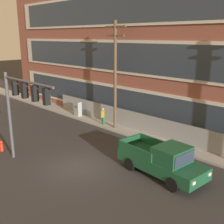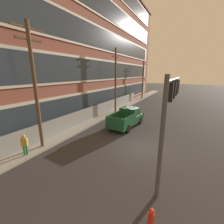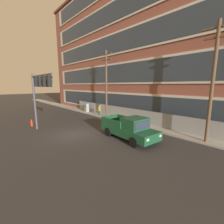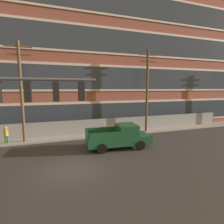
% 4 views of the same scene
% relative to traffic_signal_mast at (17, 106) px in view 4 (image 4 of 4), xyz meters
% --- Properties ---
extents(ground_plane, '(160.00, 160.00, 0.00)m').
position_rel_traffic_signal_mast_xyz_m(ground_plane, '(2.41, 2.17, -4.31)').
color(ground_plane, '#333030').
extents(sidewalk_building_side, '(80.00, 1.95, 0.16)m').
position_rel_traffic_signal_mast_xyz_m(sidewalk_building_side, '(2.41, 9.46, -4.23)').
color(sidewalk_building_side, '#9E9B93').
rests_on(sidewalk_building_side, ground).
extents(brick_mill_building, '(54.79, 12.24, 20.37)m').
position_rel_traffic_signal_mast_xyz_m(brick_mill_building, '(6.97, 16.26, 5.89)').
color(brick_mill_building, brown).
rests_on(brick_mill_building, ground).
extents(chain_link_fence, '(32.93, 0.06, 1.75)m').
position_rel_traffic_signal_mast_xyz_m(chain_link_fence, '(6.27, 9.92, -3.42)').
color(chain_link_fence, gray).
rests_on(chain_link_fence, ground).
extents(traffic_signal_mast, '(5.47, 0.43, 5.77)m').
position_rel_traffic_signal_mast_xyz_m(traffic_signal_mast, '(0.00, 0.00, 0.00)').
color(traffic_signal_mast, '#4C4C51').
rests_on(traffic_signal_mast, ground).
extents(pickup_truck_dark_green, '(5.57, 2.48, 2.01)m').
position_rel_traffic_signal_mast_xyz_m(pickup_truck_dark_green, '(6.74, 5.06, -3.36)').
color(pickup_truck_dark_green, '#194C2D').
rests_on(pickup_truck_dark_green, ground).
extents(utility_pole_near_corner, '(2.26, 0.26, 9.18)m').
position_rel_traffic_signal_mast_xyz_m(utility_pole_near_corner, '(-1.19, 9.09, 0.72)').
color(utility_pole_near_corner, brown).
rests_on(utility_pole_near_corner, ground).
extents(utility_pole_midblock, '(2.15, 0.26, 9.19)m').
position_rel_traffic_signal_mast_xyz_m(utility_pole_midblock, '(11.49, 8.92, 0.71)').
color(utility_pole_midblock, brown).
rests_on(utility_pole_midblock, ground).
extents(pedestrian_near_cabinet, '(0.43, 0.46, 1.69)m').
position_rel_traffic_signal_mast_xyz_m(pedestrian_near_cabinet, '(-2.63, 8.98, -3.33)').
color(pedestrian_near_cabinet, '#236B38').
rests_on(pedestrian_near_cabinet, ground).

